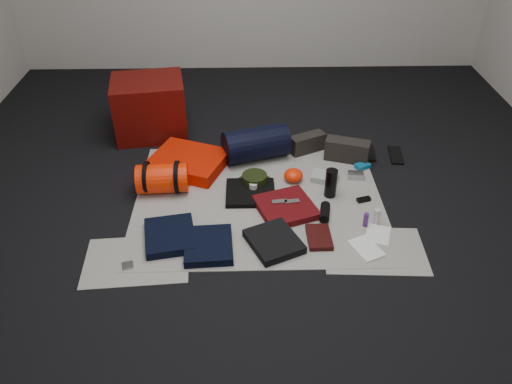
{
  "coord_description": "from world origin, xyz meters",
  "views": [
    {
      "loc": [
        -0.08,
        -2.6,
        1.96
      ],
      "look_at": [
        -0.02,
        -0.05,
        0.1
      ],
      "focal_mm": 35.0,
      "sensor_mm": 36.0,
      "label": 1
    }
  ],
  "objects_px": {
    "stuff_sack": "(162,179)",
    "sleeping_pad": "(188,162)",
    "red_cabinet": "(150,107)",
    "compact_camera": "(355,175)",
    "navy_duffel": "(256,144)",
    "paperback_book": "(319,237)",
    "water_bottle": "(331,183)"
  },
  "relations": [
    {
      "from": "compact_camera",
      "to": "water_bottle",
      "type": "bearing_deg",
      "value": -129.61
    },
    {
      "from": "compact_camera",
      "to": "paperback_book",
      "type": "distance_m",
      "value": 0.71
    },
    {
      "from": "navy_duffel",
      "to": "compact_camera",
      "type": "distance_m",
      "value": 0.74
    },
    {
      "from": "sleeping_pad",
      "to": "navy_duffel",
      "type": "bearing_deg",
      "value": 12.63
    },
    {
      "from": "red_cabinet",
      "to": "sleeping_pad",
      "type": "distance_m",
      "value": 0.64
    },
    {
      "from": "stuff_sack",
      "to": "water_bottle",
      "type": "bearing_deg",
      "value": -4.11
    },
    {
      "from": "sleeping_pad",
      "to": "paperback_book",
      "type": "relative_size",
      "value": 2.31
    },
    {
      "from": "water_bottle",
      "to": "compact_camera",
      "type": "xyz_separation_m",
      "value": [
        0.21,
        0.2,
        -0.08
      ]
    },
    {
      "from": "red_cabinet",
      "to": "water_bottle",
      "type": "distance_m",
      "value": 1.57
    },
    {
      "from": "red_cabinet",
      "to": "compact_camera",
      "type": "bearing_deg",
      "value": -33.59
    },
    {
      "from": "navy_duffel",
      "to": "paperback_book",
      "type": "bearing_deg",
      "value": -86.47
    },
    {
      "from": "sleeping_pad",
      "to": "water_bottle",
      "type": "xyz_separation_m",
      "value": [
        0.96,
        -0.36,
        0.05
      ]
    },
    {
      "from": "water_bottle",
      "to": "sleeping_pad",
      "type": "bearing_deg",
      "value": 159.21
    },
    {
      "from": "water_bottle",
      "to": "paperback_book",
      "type": "distance_m",
      "value": 0.46
    },
    {
      "from": "compact_camera",
      "to": "paperback_book",
      "type": "height_order",
      "value": "compact_camera"
    },
    {
      "from": "red_cabinet",
      "to": "sleeping_pad",
      "type": "bearing_deg",
      "value": -66.62
    },
    {
      "from": "navy_duffel",
      "to": "sleeping_pad",
      "type": "bearing_deg",
      "value": 175.04
    },
    {
      "from": "red_cabinet",
      "to": "paperback_book",
      "type": "distance_m",
      "value": 1.77
    },
    {
      "from": "water_bottle",
      "to": "paperback_book",
      "type": "relative_size",
      "value": 0.91
    },
    {
      "from": "navy_duffel",
      "to": "compact_camera",
      "type": "height_order",
      "value": "navy_duffel"
    },
    {
      "from": "sleeping_pad",
      "to": "red_cabinet",
      "type": "bearing_deg",
      "value": 122.27
    },
    {
      "from": "water_bottle",
      "to": "paperback_book",
      "type": "bearing_deg",
      "value": -106.18
    },
    {
      "from": "compact_camera",
      "to": "navy_duffel",
      "type": "bearing_deg",
      "value": 164.66
    },
    {
      "from": "stuff_sack",
      "to": "sleeping_pad",
      "type": "bearing_deg",
      "value": 63.51
    },
    {
      "from": "red_cabinet",
      "to": "stuff_sack",
      "type": "xyz_separation_m",
      "value": [
        0.19,
        -0.8,
        -0.12
      ]
    },
    {
      "from": "sleeping_pad",
      "to": "compact_camera",
      "type": "relative_size",
      "value": 4.65
    },
    {
      "from": "paperback_book",
      "to": "red_cabinet",
      "type": "bearing_deg",
      "value": 130.45
    },
    {
      "from": "red_cabinet",
      "to": "compact_camera",
      "type": "relative_size",
      "value": 5.02
    },
    {
      "from": "stuff_sack",
      "to": "navy_duffel",
      "type": "distance_m",
      "value": 0.74
    },
    {
      "from": "red_cabinet",
      "to": "stuff_sack",
      "type": "relative_size",
      "value": 1.61
    },
    {
      "from": "stuff_sack",
      "to": "paperback_book",
      "type": "distance_m",
      "value": 1.1
    },
    {
      "from": "sleeping_pad",
      "to": "navy_duffel",
      "type": "height_order",
      "value": "navy_duffel"
    }
  ]
}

